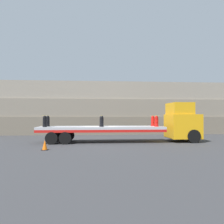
# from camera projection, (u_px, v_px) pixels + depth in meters

# --- Properties ---
(ground_plane) EXTENTS (120.00, 120.00, 0.00)m
(ground_plane) POSITION_uv_depth(u_px,v_px,m) (101.00, 142.00, 17.54)
(ground_plane) COLOR #38383A
(rock_cliff) EXTENTS (60.00, 3.30, 6.07)m
(rock_cliff) POSITION_uv_depth(u_px,v_px,m) (99.00, 108.00, 25.95)
(rock_cliff) COLOR #706656
(rock_cliff) RESTS_ON ground_plane
(truck_cab) EXTENTS (2.39, 2.61, 3.19)m
(truck_cab) POSITION_uv_depth(u_px,v_px,m) (183.00, 122.00, 18.10)
(truck_cab) COLOR orange
(truck_cab) RESTS_ON ground_plane
(flatbed_trailer) EXTENTS (9.93, 2.63, 1.26)m
(flatbed_trailer) POSITION_uv_depth(u_px,v_px,m) (95.00, 129.00, 17.52)
(flatbed_trailer) COLOR #B2B2B7
(flatbed_trailer) RESTS_ON ground_plane
(fire_hydrant_black_near_0) EXTENTS (0.36, 0.54, 0.86)m
(fire_hydrant_black_near_0) POSITION_uv_depth(u_px,v_px,m) (45.00, 122.00, 16.68)
(fire_hydrant_black_near_0) COLOR black
(fire_hydrant_black_near_0) RESTS_ON flatbed_trailer
(fire_hydrant_black_far_0) EXTENTS (0.36, 0.54, 0.86)m
(fire_hydrant_black_far_0) POSITION_uv_depth(u_px,v_px,m) (48.00, 121.00, 17.79)
(fire_hydrant_black_far_0) COLOR black
(fire_hydrant_black_far_0) RESTS_ON flatbed_trailer
(fire_hydrant_black_near_1) EXTENTS (0.36, 0.54, 0.86)m
(fire_hydrant_black_near_1) POSITION_uv_depth(u_px,v_px,m) (102.00, 121.00, 17.02)
(fire_hydrant_black_near_1) COLOR black
(fire_hydrant_black_near_1) RESTS_ON flatbed_trailer
(fire_hydrant_black_far_1) EXTENTS (0.36, 0.54, 0.86)m
(fire_hydrant_black_far_1) POSITION_uv_depth(u_px,v_px,m) (101.00, 121.00, 18.13)
(fire_hydrant_black_far_1) COLOR black
(fire_hydrant_black_far_1) RESTS_ON flatbed_trailer
(fire_hydrant_red_near_2) EXTENTS (0.36, 0.54, 0.86)m
(fire_hydrant_red_near_2) POSITION_uv_depth(u_px,v_px,m) (157.00, 121.00, 17.36)
(fire_hydrant_red_near_2) COLOR red
(fire_hydrant_red_near_2) RESTS_ON flatbed_trailer
(fire_hydrant_red_far_2) EXTENTS (0.36, 0.54, 0.86)m
(fire_hydrant_red_far_2) POSITION_uv_depth(u_px,v_px,m) (153.00, 121.00, 18.47)
(fire_hydrant_red_far_2) COLOR red
(fire_hydrant_red_far_2) RESTS_ON flatbed_trailer
(cargo_strap_rear) EXTENTS (0.05, 2.73, 0.01)m
(cargo_strap_rear) POSITION_uv_depth(u_px,v_px,m) (46.00, 116.00, 17.24)
(cargo_strap_rear) COLOR yellow
(cargo_strap_rear) RESTS_ON fire_hydrant_black_near_0
(cargo_strap_middle) EXTENTS (0.05, 2.73, 0.01)m
(cargo_strap_middle) POSITION_uv_depth(u_px,v_px,m) (102.00, 116.00, 17.58)
(cargo_strap_middle) COLOR yellow
(cargo_strap_middle) RESTS_ON fire_hydrant_black_near_1
(cargo_strap_front) EXTENTS (0.05, 2.73, 0.01)m
(cargo_strap_front) POSITION_uv_depth(u_px,v_px,m) (155.00, 116.00, 17.92)
(cargo_strap_front) COLOR yellow
(cargo_strap_front) RESTS_ON fire_hydrant_red_near_2
(traffic_cone) EXTENTS (0.40, 0.40, 0.63)m
(traffic_cone) POSITION_uv_depth(u_px,v_px,m) (45.00, 145.00, 13.41)
(traffic_cone) COLOR black
(traffic_cone) RESTS_ON ground_plane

